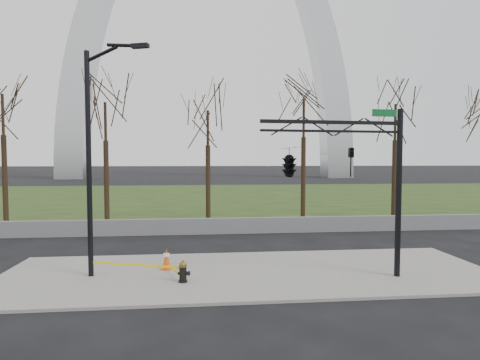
{
  "coord_description": "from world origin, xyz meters",
  "views": [
    {
      "loc": [
        -1.76,
        -14.08,
        4.24
      ],
      "look_at": [
        -0.16,
        2.0,
        3.39
      ],
      "focal_mm": 29.16,
      "sensor_mm": 36.0,
      "label": 1
    }
  ],
  "objects": [
    {
      "name": "caution_tape",
      "position": [
        -3.6,
        -0.36,
        0.48
      ],
      "size": [
        3.3,
        1.65,
        0.39
      ],
      "color": "yellow",
      "rests_on": "ground"
    },
    {
      "name": "street_light",
      "position": [
        -5.47,
        -0.01,
        4.69
      ],
      "size": [
        2.32,
        0.89,
        8.21
      ],
      "rotation": [
        0.0,
        0.0,
        -0.3
      ],
      "color": "black",
      "rests_on": "ground"
    },
    {
      "name": "gateway_arch",
      "position": [
        0.0,
        75.0,
        32.5
      ],
      "size": [
        66.0,
        6.0,
        65.0
      ],
      "primitive_type": null,
      "color": "#B5B7BC",
      "rests_on": "ground"
    },
    {
      "name": "tree_row",
      "position": [
        1.98,
        12.0,
        4.54
      ],
      "size": [
        49.97,
        4.0,
        9.08
      ],
      "color": "black",
      "rests_on": "ground"
    },
    {
      "name": "fire_hydrant",
      "position": [
        -2.38,
        -0.99,
        0.44
      ],
      "size": [
        0.47,
        0.31,
        0.75
      ],
      "rotation": [
        0.0,
        0.0,
        -0.34
      ],
      "color": "black",
      "rests_on": "sidewalk"
    },
    {
      "name": "grass_strip",
      "position": [
        0.0,
        30.0,
        0.03
      ],
      "size": [
        120.0,
        40.0,
        0.06
      ],
      "primitive_type": "cube",
      "color": "#213413",
      "rests_on": "ground"
    },
    {
      "name": "guardrail",
      "position": [
        0.0,
        8.0,
        0.45
      ],
      "size": [
        60.0,
        0.3,
        0.9
      ],
      "primitive_type": "cube",
      "color": "#59595B",
      "rests_on": "ground"
    },
    {
      "name": "traffic_cone",
      "position": [
        -3.08,
        0.66,
        0.48
      ],
      "size": [
        0.48,
        0.48,
        0.77
      ],
      "rotation": [
        0.0,
        0.0,
        -0.27
      ],
      "color": "#EF460C",
      "rests_on": "sidewalk"
    },
    {
      "name": "sidewalk",
      "position": [
        0.0,
        0.0,
        0.05
      ],
      "size": [
        18.0,
        6.0,
        0.1
      ],
      "primitive_type": "cube",
      "color": "slate",
      "rests_on": "ground"
    },
    {
      "name": "ground",
      "position": [
        0.0,
        0.0,
        0.0
      ],
      "size": [
        500.0,
        500.0,
        0.0
      ],
      "primitive_type": "plane",
      "color": "black",
      "rests_on": "ground"
    },
    {
      "name": "traffic_signal_mast",
      "position": [
        1.93,
        -1.26,
        4.15
      ],
      "size": [
        5.09,
        2.51,
        6.0
      ],
      "rotation": [
        0.0,
        0.0,
        0.07
      ],
      "color": "black",
      "rests_on": "ground"
    }
  ]
}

